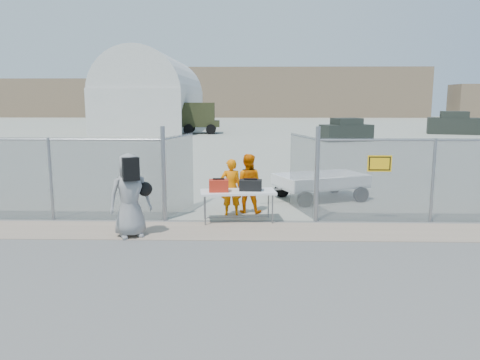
{
  "coord_description": "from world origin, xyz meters",
  "views": [
    {
      "loc": [
        0.28,
        -10.03,
        3.16
      ],
      "look_at": [
        0.0,
        2.0,
        1.1
      ],
      "focal_mm": 35.0,
      "sensor_mm": 36.0,
      "label": 1
    }
  ],
  "objects_px": {
    "visitor": "(130,196)",
    "security_worker_right": "(248,184)",
    "folding_table": "(238,206)",
    "security_worker_left": "(231,187)",
    "utility_trailer": "(321,186)"
  },
  "relations": [
    {
      "from": "security_worker_right",
      "to": "utility_trailer",
      "type": "xyz_separation_m",
      "value": [
        2.33,
        1.8,
        -0.4
      ]
    },
    {
      "from": "security_worker_left",
      "to": "security_worker_right",
      "type": "distance_m",
      "value": 0.56
    },
    {
      "from": "folding_table",
      "to": "security_worker_left",
      "type": "height_order",
      "value": "security_worker_left"
    },
    {
      "from": "visitor",
      "to": "utility_trailer",
      "type": "xyz_separation_m",
      "value": [
        5.04,
        4.24,
        -0.54
      ]
    },
    {
      "from": "security_worker_left",
      "to": "visitor",
      "type": "relative_size",
      "value": 0.81
    },
    {
      "from": "security_worker_left",
      "to": "utility_trailer",
      "type": "xyz_separation_m",
      "value": [
        2.78,
        2.14,
        -0.35
      ]
    },
    {
      "from": "folding_table",
      "to": "utility_trailer",
      "type": "bearing_deg",
      "value": 40.47
    },
    {
      "from": "security_worker_left",
      "to": "security_worker_right",
      "type": "relative_size",
      "value": 0.94
    },
    {
      "from": "visitor",
      "to": "security_worker_right",
      "type": "bearing_deg",
      "value": 16.35
    },
    {
      "from": "folding_table",
      "to": "visitor",
      "type": "relative_size",
      "value": 0.99
    },
    {
      "from": "folding_table",
      "to": "utility_trailer",
      "type": "xyz_separation_m",
      "value": [
        2.57,
        2.82,
        0.03
      ]
    },
    {
      "from": "security_worker_right",
      "to": "utility_trailer",
      "type": "bearing_deg",
      "value": -133.73
    },
    {
      "from": "visitor",
      "to": "folding_table",
      "type": "bearing_deg",
      "value": 4.33
    },
    {
      "from": "security_worker_right",
      "to": "folding_table",
      "type": "bearing_deg",
      "value": 84.93
    },
    {
      "from": "utility_trailer",
      "to": "security_worker_right",
      "type": "bearing_deg",
      "value": -164.43
    }
  ]
}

